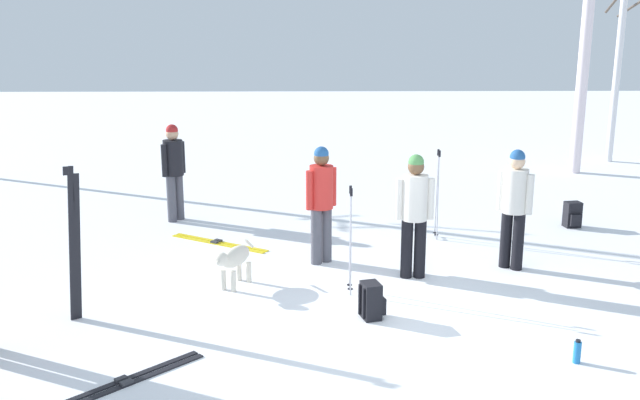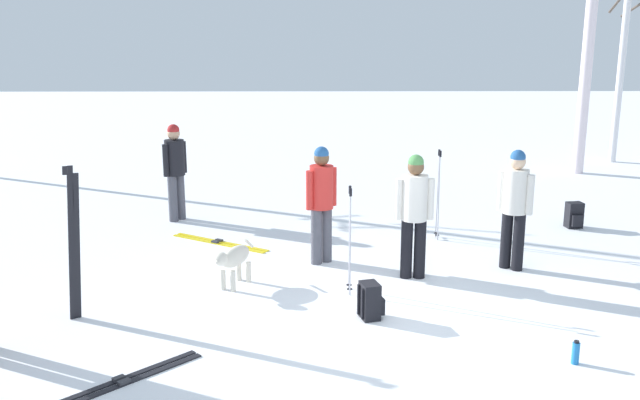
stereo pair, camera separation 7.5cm
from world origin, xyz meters
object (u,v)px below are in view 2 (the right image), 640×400
object	(u,v)px
backpack_0	(574,215)
birch_tree_2	(627,28)
ski_poles_0	(350,237)
ski_pair_planted_1	(74,244)
person_4	(321,197)
birch_tree_1	(589,34)
ski_pair_lying_0	(126,380)
water_bottle_0	(576,353)
dog	(234,259)
backpack_1	(370,301)
person_1	(414,208)
person_2	(175,166)
ski_pair_lying_1	(219,243)
person_0	(515,202)
ski_poles_1	(438,192)

from	to	relation	value
backpack_0	birch_tree_2	size ratio (longest dim) A/B	0.07
ski_poles_0	ski_pair_planted_1	bearing A→B (deg)	-166.36
person_4	birch_tree_1	distance (m)	9.10
ski_pair_lying_0	water_bottle_0	world-z (taller)	water_bottle_0
person_4	water_bottle_0	world-z (taller)	person_4
water_bottle_0	backpack_0	bearing A→B (deg)	70.35
dog	backpack_1	size ratio (longest dim) A/B	1.88
person_1	ski_pair_planted_1	distance (m)	4.34
person_2	person_4	xyz separation A→B (m)	(2.53, -2.35, 0.00)
person_1	person_2	size ratio (longest dim) A/B	1.00
dog	birch_tree_1	distance (m)	10.72
person_4	ski_pair_lying_1	size ratio (longest dim) A/B	1.05
ski_poles_0	ski_pair_lying_0	bearing A→B (deg)	-134.37
ski_poles_0	person_4	bearing A→B (deg)	106.25
person_4	birch_tree_1	size ratio (longest dim) A/B	0.28
person_0	ski_pair_lying_1	distance (m)	4.59
backpack_0	water_bottle_0	distance (m)	5.32
person_2	birch_tree_2	world-z (taller)	birch_tree_2
person_2	ski_pair_lying_1	size ratio (longest dim) A/B	1.05
ski_pair_lying_1	backpack_0	distance (m)	6.02
person_0	backpack_1	distance (m)	2.87
person_4	backpack_0	distance (m)	4.76
person_0	person_1	xyz separation A→B (m)	(-1.45, -0.35, 0.00)
person_0	ski_pair_planted_1	distance (m)	5.83
water_bottle_0	birch_tree_2	world-z (taller)	birch_tree_2
person_0	ski_pair_planted_1	world-z (taller)	ski_pair_planted_1
backpack_1	birch_tree_2	size ratio (longest dim) A/B	0.07
ski_poles_1	person_1	bearing A→B (deg)	-109.39
person_2	backpack_0	world-z (taller)	person_2
backpack_0	ski_pair_lying_1	bearing A→B (deg)	-171.96
person_2	birch_tree_2	xyz separation A→B (m)	(10.07, 5.44, 2.34)
person_1	backpack_0	bearing A→B (deg)	38.18
person_4	ski_pair_lying_1	bearing A→B (deg)	149.53
person_4	ski_pair_lying_1	world-z (taller)	person_4
person_4	ski_pair_planted_1	distance (m)	3.50
dog	birch_tree_1	size ratio (longest dim) A/B	0.13
person_0	ski_pair_planted_1	bearing A→B (deg)	-163.25
person_1	person_4	distance (m)	1.40
person_0	person_1	world-z (taller)	same
person_0	backpack_1	size ratio (longest dim) A/B	3.90
ski_pair_lying_0	ski_poles_1	world-z (taller)	ski_poles_1
birch_tree_1	birch_tree_2	xyz separation A→B (m)	(1.45, 1.38, 0.13)
ski_pair_planted_1	ski_pair_lying_1	size ratio (longest dim) A/B	1.12
ski_poles_0	person_1	bearing A→B (deg)	31.23
person_0	ski_pair_planted_1	size ratio (longest dim) A/B	0.94
person_1	birch_tree_2	distance (m)	10.78
birch_tree_2	ski_poles_0	bearing A→B (deg)	-128.67
person_1	ski_pair_planted_1	size ratio (longest dim) A/B	0.94
ski_pair_planted_1	ski_pair_lying_1	xyz separation A→B (m)	(1.28, 2.93, -0.90)
backpack_1	water_bottle_0	size ratio (longest dim) A/B	1.73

